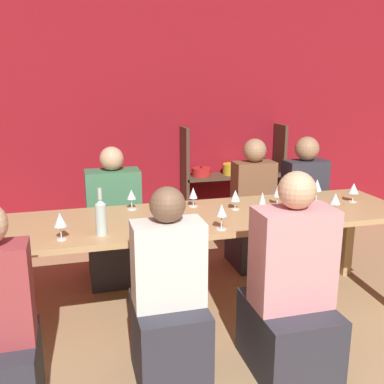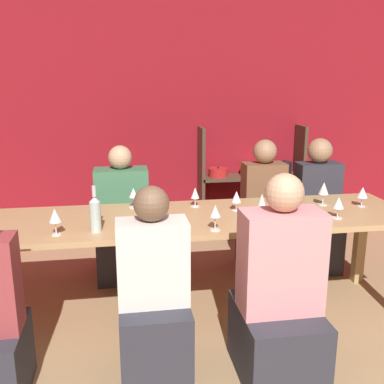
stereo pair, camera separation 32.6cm
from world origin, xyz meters
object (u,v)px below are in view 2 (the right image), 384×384
object	(u,v)px
wine_glass_red_c	(216,212)
person_far_a	(262,222)
wine_glass_white_b	(55,216)
wine_glass_red_a	(236,197)
wine_glass_white_f	(262,201)
person_far_b	(123,230)
wine_glass_red_b	(195,194)
person_near_a	(278,307)
shelf_unit	(252,191)
wine_glass_white_a	(281,194)
person_far_c	(315,221)
wine_glass_white_d	(338,203)
wine_glass_white_e	(133,194)
dining_table	(194,226)
wine_glass_white_c	(362,193)
wine_glass_empty_a	(324,189)
person_near_b	(154,312)
wine_bottle_green	(95,213)

from	to	relation	value
wine_glass_red_c	person_far_a	bearing A→B (deg)	58.08
wine_glass_white_b	wine_glass_red_a	xyz separation A→B (m)	(1.25, 0.34, -0.02)
wine_glass_white_f	person_far_b	xyz separation A→B (m)	(-0.97, 0.92, -0.47)
wine_glass_red_b	person_near_a	bearing A→B (deg)	-72.45
shelf_unit	wine_glass_red_a	size ratio (longest dim) A/B	8.17
wine_glass_white_a	person_far_c	xyz separation A→B (m)	(0.56, 0.58, -0.43)
person_far_c	wine_glass_white_b	bearing A→B (deg)	23.73
wine_glass_white_f	wine_glass_red_c	distance (m)	0.44
shelf_unit	person_far_a	xyz separation A→B (m)	(-0.24, -1.13, 0.00)
wine_glass_white_d	wine_glass_white_a	bearing A→B (deg)	132.22
wine_glass_red_a	wine_glass_white_e	size ratio (longest dim) A/B	0.96
dining_table	wine_glass_white_c	world-z (taller)	wine_glass_white_c
wine_glass_white_d	wine_glass_white_b	bearing A→B (deg)	-178.61
wine_glass_white_c	person_far_b	world-z (taller)	person_far_b
shelf_unit	person_far_c	bearing A→B (deg)	-78.44
wine_glass_white_a	wine_glass_white_b	bearing A→B (deg)	-166.97
wine_glass_empty_a	person_near_b	size ratio (longest dim) A/B	0.15
wine_glass_red_b	wine_glass_empty_a	bearing A→B (deg)	-6.74
wine_glass_white_d	wine_glass_red_b	xyz separation A→B (m)	(-0.94, 0.45, -0.01)
person_near_a	person_far_b	size ratio (longest dim) A/B	1.05
wine_glass_white_b	wine_glass_red_c	size ratio (longest dim) A/B	1.02
wine_glass_red_b	person_near_a	size ratio (longest dim) A/B	0.12
dining_table	wine_glass_white_c	size ratio (longest dim) A/B	20.89
person_near_a	person_far_b	xyz separation A→B (m)	(-0.87, 1.59, -0.03)
wine_glass_empty_a	person_near_a	size ratio (longest dim) A/B	0.15
shelf_unit	wine_glass_white_a	xyz separation A→B (m)	(-0.31, -1.77, 0.43)
wine_glass_empty_a	wine_glass_white_d	bearing A→B (deg)	-97.71
wine_glass_red_c	shelf_unit	bearing A→B (deg)	67.47
person_near_a	wine_bottle_green	bearing A→B (deg)	152.37
wine_bottle_green	person_far_b	size ratio (longest dim) A/B	0.26
dining_table	person_far_c	xyz separation A→B (m)	(1.25, 0.69, -0.24)
wine_glass_red_c	person_near_a	xyz separation A→B (m)	(0.28, -0.45, -0.45)
wine_glass_white_f	person_near_b	xyz separation A→B (m)	(-0.81, -0.59, -0.46)
wine_glass_white_c	person_near_b	distance (m)	1.86
dining_table	person_near_b	xyz separation A→B (m)	(-0.35, -0.69, -0.27)
wine_glass_white_b	person_near_b	distance (m)	0.86
wine_glass_white_e	wine_glass_empty_a	world-z (taller)	wine_glass_empty_a
dining_table	person_far_c	world-z (taller)	person_far_c
wine_glass_white_a	wine_glass_empty_a	bearing A→B (deg)	1.02
dining_table	person_near_b	bearing A→B (deg)	-116.78
wine_glass_red_a	wine_glass_red_b	xyz separation A→B (m)	(-0.28, 0.16, -0.00)
dining_table	wine_glass_white_a	size ratio (longest dim) A/B	20.44
wine_bottle_green	wine_glass_white_c	world-z (taller)	wine_bottle_green
wine_glass_white_c	person_near_b	world-z (taller)	person_near_b
person_near_b	person_far_b	xyz separation A→B (m)	(-0.16, 1.51, -0.01)
wine_glass_red_c	wine_glass_empty_a	bearing A→B (deg)	25.39
wine_glass_white_a	person_far_b	distance (m)	1.46
wine_glass_white_c	person_far_a	world-z (taller)	person_far_a
wine_glass_white_b	wine_glass_white_a	bearing A→B (deg)	13.03
wine_glass_white_b	person_far_b	size ratio (longest dim) A/B	0.15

